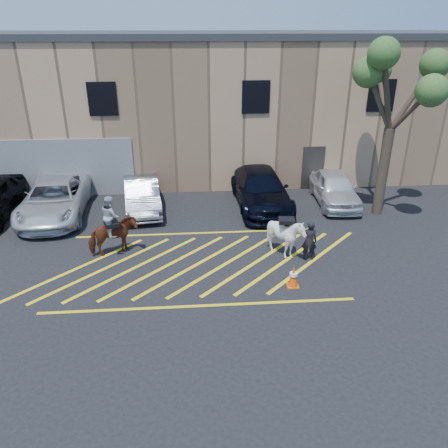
{
  "coord_description": "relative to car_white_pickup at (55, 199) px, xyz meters",
  "views": [
    {
      "loc": [
        -0.12,
        -13.68,
        7.73
      ],
      "look_at": [
        0.98,
        0.2,
        1.3
      ],
      "focal_mm": 35.0,
      "sensor_mm": 36.0,
      "label": 1
    }
  ],
  "objects": [
    {
      "name": "ground",
      "position": [
        6.06,
        -4.5,
        -0.77
      ],
      "size": [
        90.0,
        90.0,
        0.0
      ],
      "primitive_type": "plane",
      "color": "black",
      "rests_on": "ground"
    },
    {
      "name": "car_silver_sedan",
      "position": [
        3.72,
        0.37,
        -0.06
      ],
      "size": [
        2.05,
        4.45,
        1.41
      ],
      "primitive_type": "imported",
      "rotation": [
        0.0,
        0.0,
        0.13
      ],
      "color": "gray",
      "rests_on": "ground"
    },
    {
      "name": "saddled_white",
      "position": [
        9.25,
        -4.43,
        0.03
      ],
      "size": [
        1.45,
        1.59,
        1.58
      ],
      "color": "white",
      "rests_on": "ground"
    },
    {
      "name": "car_white_pickup",
      "position": [
        0.0,
        0.0,
        0.0
      ],
      "size": [
        2.86,
        5.67,
        1.54
      ],
      "primitive_type": "imported",
      "rotation": [
        0.0,
        0.0,
        0.06
      ],
      "color": "silver",
      "rests_on": "ground"
    },
    {
      "name": "handler",
      "position": [
        10.03,
        -4.73,
        -0.03
      ],
      "size": [
        0.6,
        0.45,
        1.48
      ],
      "primitive_type": "imported",
      "rotation": [
        0.0,
        0.0,
        2.95
      ],
      "color": "black",
      "rests_on": "ground"
    },
    {
      "name": "car_blue_suv",
      "position": [
        9.11,
        0.46,
        0.04
      ],
      "size": [
        2.45,
        5.66,
        1.62
      ],
      "primitive_type": "imported",
      "rotation": [
        0.0,
        0.0,
        0.03
      ],
      "color": "black",
      "rests_on": "ground"
    },
    {
      "name": "traffic_cone",
      "position": [
        9.1,
        -6.44,
        -0.4
      ],
      "size": [
        0.39,
        0.39,
        0.73
      ],
      "color": "#DC5A08",
      "rests_on": "ground"
    },
    {
      "name": "mounted_bay",
      "position": [
        3.06,
        -3.8,
        0.15
      ],
      "size": [
        1.89,
        1.37,
        2.27
      ],
      "color": "maroon",
      "rests_on": "ground"
    },
    {
      "name": "hatching_zone",
      "position": [
        6.06,
        -4.8,
        -0.76
      ],
      "size": [
        12.6,
        5.12,
        0.01
      ],
      "color": "yellow",
      "rests_on": "ground"
    },
    {
      "name": "tree",
      "position": [
        14.13,
        -0.89,
        4.92
      ],
      "size": [
        3.99,
        4.37,
        7.31
      ],
      "color": "#48392C",
      "rests_on": "ground"
    },
    {
      "name": "car_white_suv",
      "position": [
        12.59,
        0.52,
        -0.03
      ],
      "size": [
        1.98,
        4.42,
        1.48
      ],
      "primitive_type": "imported",
      "rotation": [
        0.0,
        0.0,
        -0.06
      ],
      "color": "silver",
      "rests_on": "ground"
    },
    {
      "name": "warehouse",
      "position": [
        6.05,
        7.49,
        2.88
      ],
      "size": [
        32.42,
        10.2,
        7.3
      ],
      "color": "tan",
      "rests_on": "ground"
    }
  ]
}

